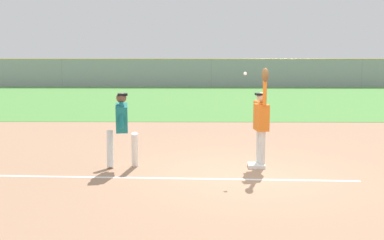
% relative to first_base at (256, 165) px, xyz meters
% --- Properties ---
extents(ground_plane, '(77.79, 77.79, 0.00)m').
position_rel_first_base_xyz_m(ground_plane, '(-0.31, -0.62, -0.04)').
color(ground_plane, tan).
extents(outfield_grass, '(45.75, 18.25, 0.01)m').
position_rel_first_base_xyz_m(outfield_grass, '(-0.31, 16.10, -0.04)').
color(outfield_grass, '#549342').
rests_on(outfield_grass, ground_plane).
extents(chalk_foul_line, '(11.99, 0.62, 0.01)m').
position_rel_first_base_xyz_m(chalk_foul_line, '(-4.00, -0.90, -0.04)').
color(chalk_foul_line, white).
rests_on(chalk_foul_line, ground_plane).
extents(first_base, '(0.39, 0.39, 0.08)m').
position_rel_first_base_xyz_m(first_base, '(0.00, 0.00, 0.00)').
color(first_base, white).
rests_on(first_base, ground_plane).
extents(fielder, '(0.32, 0.90, 2.28)m').
position_rel_first_base_xyz_m(fielder, '(0.11, 0.06, 1.08)').
color(fielder, silver).
rests_on(fielder, ground_plane).
extents(runner, '(0.79, 0.84, 1.72)m').
position_rel_first_base_xyz_m(runner, '(-3.07, -0.05, 0.96)').
color(runner, white).
rests_on(runner, ground_plane).
extents(baseball, '(0.07, 0.07, 0.07)m').
position_rel_first_base_xyz_m(baseball, '(-0.31, -0.16, 2.11)').
color(baseball, white).
extents(outfield_fence, '(45.83, 0.08, 2.15)m').
position_rel_first_base_xyz_m(outfield_fence, '(-0.31, 25.23, 1.03)').
color(outfield_fence, '#93999E').
rests_on(outfield_fence, ground_plane).
extents(parked_car_green, '(4.46, 2.22, 1.25)m').
position_rel_first_base_xyz_m(parked_car_green, '(-6.49, 28.50, 0.63)').
color(parked_car_green, '#1E6B33').
rests_on(parked_car_green, ground_plane).
extents(parked_car_silver, '(4.46, 2.23, 1.25)m').
position_rel_first_base_xyz_m(parked_car_silver, '(-1.42, 27.80, 0.63)').
color(parked_car_silver, '#B7B7BC').
rests_on(parked_car_silver, ground_plane).
extents(parked_car_tan, '(4.49, 2.29, 1.25)m').
position_rel_first_base_xyz_m(parked_car_tan, '(3.23, 28.35, 0.63)').
color(parked_car_tan, tan).
rests_on(parked_car_tan, ground_plane).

